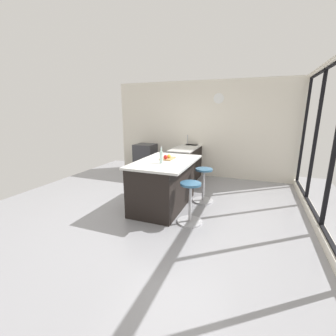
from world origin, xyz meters
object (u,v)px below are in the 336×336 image
object	(u,v)px
apple_red	(166,157)
oven_range	(146,158)
kitchen_island	(164,183)
stool_by_window	(203,186)
water_bottle	(161,157)
stool_middle	(190,204)
apple_yellow	(169,156)
cutting_board	(168,158)

from	to	relation	value
apple_red	oven_range	bearing A→B (deg)	-144.75
kitchen_island	apple_red	xyz separation A→B (m)	(-0.06, 0.02, 0.53)
oven_range	kitchen_island	bearing A→B (deg)	34.15
kitchen_island	stool_by_window	distance (m)	0.89
oven_range	stool_by_window	bearing A→B (deg)	52.15
water_bottle	kitchen_island	bearing A→B (deg)	-167.19
stool_middle	stool_by_window	bearing A→B (deg)	180.00
stool_by_window	stool_middle	xyz separation A→B (m)	(1.04, 0.00, 0.00)
apple_red	water_bottle	size ratio (longest dim) A/B	0.27
oven_range	apple_red	bearing A→B (deg)	35.25
kitchen_island	stool_by_window	xyz separation A→B (m)	(-0.52, 0.71, -0.14)
apple_yellow	apple_red	world-z (taller)	apple_red
kitchen_island	stool_middle	world-z (taller)	kitchen_island
stool_middle	apple_yellow	size ratio (longest dim) A/B	9.47
stool_middle	cutting_board	xyz separation A→B (m)	(-0.70, -0.69, 0.62)
stool_by_window	oven_range	bearing A→B (deg)	-127.85
stool_middle	apple_yellow	world-z (taller)	apple_yellow
cutting_board	apple_red	distance (m)	0.13
cutting_board	water_bottle	xyz separation A→B (m)	(0.41, 0.03, 0.11)
oven_range	stool_middle	xyz separation A→B (m)	(2.79, 2.24, -0.10)
apple_yellow	water_bottle	world-z (taller)	water_bottle
cutting_board	apple_red	xyz separation A→B (m)	(0.12, -0.00, 0.05)
oven_range	apple_yellow	bearing A→B (deg)	37.28
water_bottle	stool_middle	bearing A→B (deg)	66.19
oven_range	kitchen_island	xyz separation A→B (m)	(2.26, 1.54, 0.03)
oven_range	stool_middle	world-z (taller)	oven_range
apple_yellow	stool_by_window	bearing A→B (deg)	117.00
oven_range	water_bottle	distance (m)	3.02
stool_middle	apple_yellow	xyz separation A→B (m)	(-0.70, -0.66, 0.67)
apple_yellow	water_bottle	size ratio (longest dim) A/B	0.25
stool_middle	apple_red	distance (m)	1.12
kitchen_island	apple_yellow	bearing A→B (deg)	165.47
kitchen_island	cutting_board	size ratio (longest dim) A/B	4.61
stool_by_window	stool_middle	world-z (taller)	same
apple_red	water_bottle	xyz separation A→B (m)	(0.29, 0.03, 0.06)
oven_range	kitchen_island	world-z (taller)	kitchen_island
apple_yellow	apple_red	xyz separation A→B (m)	(0.12, -0.03, 0.00)
cutting_board	oven_range	bearing A→B (deg)	-143.29
oven_range	apple_yellow	world-z (taller)	apple_yellow
stool_middle	cutting_board	size ratio (longest dim) A/B	2.03
oven_range	stool_middle	size ratio (longest dim) A/B	1.23
oven_range	apple_red	distance (m)	2.76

